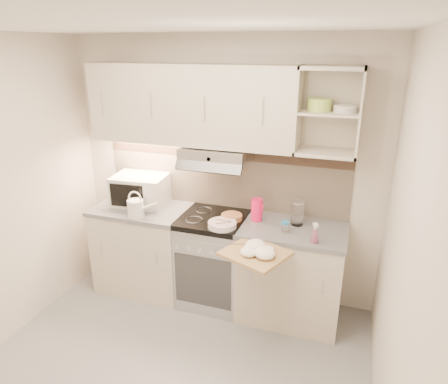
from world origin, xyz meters
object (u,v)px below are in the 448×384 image
object	(u,v)px
electric_range	(214,259)
spray_bottle	(315,234)
plate_stack	(222,224)
glass_jar	(298,213)
pink_pitcher	(257,210)
cutting_board	(255,254)
microwave	(141,190)
watering_can	(137,208)

from	to	relation	value
electric_range	spray_bottle	xyz separation A→B (m)	(0.95, -0.22, 0.52)
electric_range	plate_stack	xyz separation A→B (m)	(0.15, -0.18, 0.47)
electric_range	glass_jar	xyz separation A→B (m)	(0.76, 0.08, 0.56)
pink_pitcher	glass_jar	bearing A→B (deg)	-2.33
plate_stack	cutting_board	world-z (taller)	plate_stack
microwave	pink_pitcher	world-z (taller)	microwave
plate_stack	spray_bottle	distance (m)	0.80
watering_can	pink_pitcher	size ratio (longest dim) A/B	1.43
electric_range	microwave	distance (m)	1.00
watering_can	pink_pitcher	xyz separation A→B (m)	(1.07, 0.27, 0.01)
plate_stack	pink_pitcher	xyz separation A→B (m)	(0.25, 0.24, 0.08)
microwave	glass_jar	world-z (taller)	microwave
pink_pitcher	glass_jar	xyz separation A→B (m)	(0.36, 0.02, 0.01)
pink_pitcher	plate_stack	bearing A→B (deg)	-142.55
cutting_board	watering_can	bearing A→B (deg)	-170.91
plate_stack	spray_bottle	bearing A→B (deg)	-2.86
microwave	glass_jar	size ratio (longest dim) A/B	2.44
electric_range	cutting_board	xyz separation A→B (m)	(0.53, -0.50, 0.42)
microwave	glass_jar	distance (m)	1.56
watering_can	cutting_board	size ratio (longest dim) A/B	0.64
watering_can	glass_jar	distance (m)	1.47
plate_stack	pink_pitcher	distance (m)	0.35
cutting_board	glass_jar	bearing A→B (deg)	90.79
watering_can	spray_bottle	xyz separation A→B (m)	(1.62, -0.01, -0.02)
spray_bottle	microwave	bearing A→B (deg)	152.86
plate_stack	cutting_board	xyz separation A→B (m)	(0.38, -0.32, -0.05)
watering_can	microwave	bearing A→B (deg)	106.67
plate_stack	spray_bottle	size ratio (longest dim) A/B	1.36
plate_stack	electric_range	bearing A→B (deg)	129.95
watering_can	plate_stack	bearing A→B (deg)	-3.61
watering_can	glass_jar	size ratio (longest dim) A/B	1.30
microwave	cutting_board	bearing A→B (deg)	-28.66
electric_range	glass_jar	distance (m)	0.95
spray_bottle	cutting_board	size ratio (longest dim) A/B	0.40
electric_range	cutting_board	bearing A→B (deg)	-43.20
microwave	cutting_board	distance (m)	1.47
watering_can	glass_jar	xyz separation A→B (m)	(1.44, 0.30, 0.02)
microwave	spray_bottle	bearing A→B (deg)	-14.82
watering_can	pink_pitcher	distance (m)	1.11
watering_can	plate_stack	world-z (taller)	watering_can
electric_range	spray_bottle	distance (m)	1.11
spray_bottle	watering_can	bearing A→B (deg)	162.60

